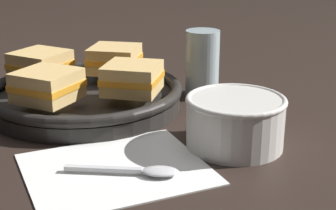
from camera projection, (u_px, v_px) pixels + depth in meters
name	position (u px, v px, depth m)	size (l,w,h in m)	color
ground_plane	(160.00, 143.00, 0.73)	(4.00, 4.00, 0.00)	black
napkin	(116.00, 168.00, 0.65)	(0.23, 0.19, 0.00)	white
soup_bowl	(235.00, 119.00, 0.71)	(0.14, 0.14, 0.07)	silver
spoon	(144.00, 171.00, 0.63)	(0.14, 0.08, 0.01)	silver
skillet	(85.00, 96.00, 0.87)	(0.33, 0.33, 0.04)	black
sandwich_near_left	(115.00, 59.00, 0.93)	(0.12, 0.12, 0.05)	#DBB26B
sandwich_near_right	(41.00, 65.00, 0.89)	(0.12, 0.12, 0.05)	#DBB26B
sandwich_far_left	(47.00, 86.00, 0.78)	(0.12, 0.12, 0.05)	#DBB26B
sandwich_far_right	(132.00, 78.00, 0.81)	(0.12, 0.12, 0.05)	#DBB26B
drinking_glass	(202.00, 64.00, 0.92)	(0.06, 0.06, 0.12)	silver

